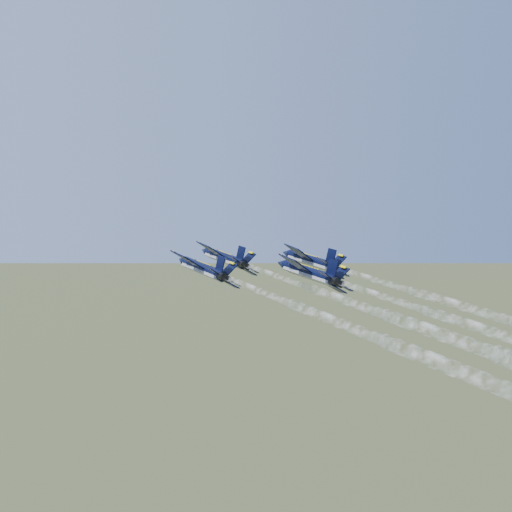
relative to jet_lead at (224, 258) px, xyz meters
name	(u,v)px	position (x,y,z in m)	size (l,w,h in m)	color
jet_lead	(224,258)	(0.00, 0.00, 0.00)	(10.23, 15.09, 5.78)	black
jet_left	(202,269)	(-7.68, -11.76, 0.00)	(10.23, 15.09, 5.78)	black
jet_right	(310,261)	(10.62, -8.82, 0.00)	(10.23, 15.09, 5.78)	black
jet_slot	(308,273)	(3.91, -21.45, 0.00)	(10.23, 15.09, 5.78)	black
smoke_trail_lead	(464,303)	(7.44, -49.77, 0.03)	(11.70, 66.73, 2.53)	white
smoke_trail_left	(479,330)	(-0.24, -61.53, 0.03)	(11.70, 66.73, 2.53)	white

